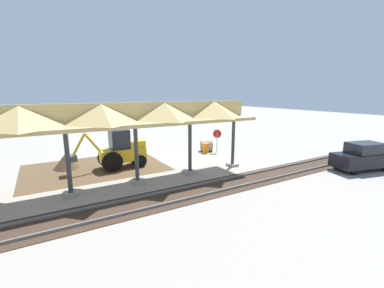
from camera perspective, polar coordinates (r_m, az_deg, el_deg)
ground_plane at (r=22.91m, az=-0.79°, el=-2.38°), size 120.00×120.00×0.00m
dirt_work_zone at (r=20.30m, az=-20.63°, el=-4.94°), size 9.66×7.00×0.01m
platform_canopy at (r=14.84m, az=-19.47°, el=5.78°), size 19.73×3.20×4.90m
rail_tracks at (r=16.85m, az=12.66°, el=-7.68°), size 60.00×2.58×0.15m
stop_sign at (r=23.69m, az=5.60°, el=1.76°), size 0.65×0.45×2.11m
backhoe at (r=19.48m, az=-15.58°, el=-1.47°), size 5.35×1.75×2.82m
dirt_mound at (r=20.95m, az=-26.00°, el=-4.88°), size 3.71×3.71×2.29m
concrete_pipe at (r=24.24m, az=3.24°, el=-0.30°), size 1.48×1.49×1.10m
distant_parked_car at (r=21.87m, az=33.69°, el=-2.35°), size 4.49×2.69×1.98m
traffic_barrel at (r=23.46m, az=3.04°, el=-0.94°), size 0.56×0.56×0.90m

